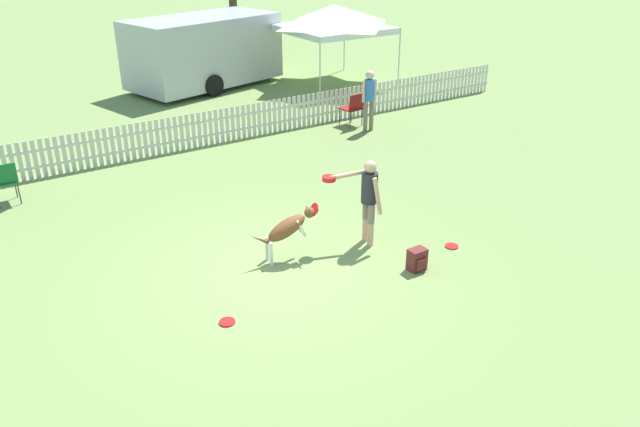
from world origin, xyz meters
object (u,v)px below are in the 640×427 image
at_px(spectator_standing, 369,95).
at_px(folding_chair_center, 4,179).
at_px(equipment_trailer, 204,50).
at_px(folding_chair_blue_left, 353,106).
at_px(handler_person, 367,193).
at_px(leaping_dog, 288,227).
at_px(canopy_tent_main, 334,18).
at_px(backpack_on_grass, 417,260).
at_px(frisbee_near_handler, 452,246).
at_px(frisbee_near_dog, 227,322).

bearing_deg(spectator_standing, folding_chair_center, 7.05).
distance_m(spectator_standing, equipment_trailer, 7.04).
bearing_deg(folding_chair_blue_left, equipment_trailer, -82.36).
distance_m(handler_person, folding_chair_center, 7.17).
distance_m(leaping_dog, canopy_tent_main, 12.29).
xyz_separation_m(leaping_dog, backpack_on_grass, (1.54, -1.45, -0.40)).
relative_size(canopy_tent_main, spectator_standing, 1.98).
bearing_deg(frisbee_near_handler, handler_person, 140.90).
relative_size(frisbee_near_handler, equipment_trailer, 0.04).
distance_m(frisbee_near_handler, backpack_on_grass, 1.07).
bearing_deg(leaping_dog, canopy_tent_main, 152.79).
bearing_deg(folding_chair_blue_left, frisbee_near_dog, 37.07).
relative_size(backpack_on_grass, spectator_standing, 0.23).
height_order(handler_person, frisbee_near_handler, handler_person).
xyz_separation_m(handler_person, backpack_on_grass, (0.14, -1.19, -0.77)).
relative_size(frisbee_near_dog, folding_chair_blue_left, 0.25).
relative_size(leaping_dog, backpack_on_grass, 3.24).
xyz_separation_m(leaping_dog, spectator_standing, (5.33, 4.81, 0.39)).
relative_size(folding_chair_center, equipment_trailer, 0.15).
bearing_deg(equipment_trailer, frisbee_near_handler, -109.36).
relative_size(handler_person, folding_chair_blue_left, 1.66).
xyz_separation_m(frisbee_near_dog, equipment_trailer, (5.36, 12.76, 1.20)).
xyz_separation_m(handler_person, equipment_trailer, (2.29, 11.91, 0.26)).
distance_m(handler_person, frisbee_near_dog, 3.32).
distance_m(frisbee_near_dog, backpack_on_grass, 3.23).
bearing_deg(leaping_dog, folding_chair_center, -133.79).
height_order(leaping_dog, spectator_standing, spectator_standing).
xyz_separation_m(frisbee_near_handler, folding_chair_blue_left, (2.66, 6.56, 0.54)).
bearing_deg(folding_chair_center, handler_person, 132.64).
relative_size(frisbee_near_handler, spectator_standing, 0.14).
relative_size(folding_chair_center, spectator_standing, 0.55).
distance_m(leaping_dog, spectator_standing, 7.19).
xyz_separation_m(handler_person, canopy_tent_main, (6.08, 9.87, 1.22)).
xyz_separation_m(folding_chair_blue_left, canopy_tent_main, (2.25, 4.26, 1.62)).
height_order(backpack_on_grass, canopy_tent_main, canopy_tent_main).
distance_m(canopy_tent_main, spectator_standing, 5.40).
bearing_deg(folding_chair_blue_left, canopy_tent_main, -123.95).
height_order(frisbee_near_dog, folding_chair_blue_left, folding_chair_blue_left).
height_order(folding_chair_center, equipment_trailer, equipment_trailer).
xyz_separation_m(spectator_standing, equipment_trailer, (-1.64, 6.85, 0.24)).
height_order(handler_person, equipment_trailer, equipment_trailer).
height_order(frisbee_near_handler, spectator_standing, spectator_standing).
bearing_deg(folding_chair_blue_left, leaping_dog, 39.67).
bearing_deg(frisbee_near_dog, backpack_on_grass, -6.21).
bearing_deg(frisbee_near_dog, leaping_dog, 33.36).
height_order(leaping_dog, backpack_on_grass, leaping_dog).
xyz_separation_m(backpack_on_grass, folding_chair_center, (-5.07, 6.39, 0.35)).
xyz_separation_m(frisbee_near_handler, folding_chair_center, (-6.09, 6.14, 0.52)).
distance_m(folding_chair_blue_left, folding_chair_center, 8.77).
relative_size(backpack_on_grass, folding_chair_center, 0.41).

